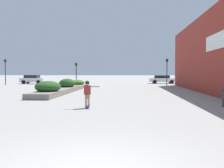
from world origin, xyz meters
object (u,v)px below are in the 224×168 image
(traffic_light_far_left, at_px, (5,68))
(car_leftmost, at_px, (33,79))
(traffic_light_right, at_px, (167,68))
(car_center_left, at_px, (162,79))
(skateboard, at_px, (87,107))
(skateboarder, at_px, (87,91))
(traffic_light_left, at_px, (76,70))

(traffic_light_far_left, bearing_deg, car_leftmost, 62.97)
(car_leftmost, height_order, traffic_light_right, traffic_light_right)
(car_leftmost, distance_m, car_center_left, 21.51)
(skateboard, bearing_deg, traffic_light_far_left, 119.23)
(skateboard, distance_m, skateboarder, 0.84)
(skateboard, bearing_deg, traffic_light_right, 65.32)
(skateboarder, height_order, car_leftmost, skateboarder)
(traffic_light_left, bearing_deg, skateboard, -76.15)
(car_center_left, bearing_deg, traffic_light_far_left, -73.13)
(traffic_light_left, bearing_deg, skateboarder, -76.15)
(skateboard, distance_m, traffic_light_far_left, 27.51)
(skateboard, xyz_separation_m, traffic_light_right, (7.37, 22.48, 2.47))
(skateboard, height_order, traffic_light_far_left, traffic_light_far_left)
(skateboarder, bearing_deg, traffic_light_far_left, 119.23)
(car_center_left, relative_size, traffic_light_right, 1.19)
(traffic_light_right, bearing_deg, skateboard, -108.15)
(skateboarder, distance_m, traffic_light_far_left, 27.45)
(skateboard, bearing_deg, car_center_left, 68.92)
(car_leftmost, height_order, traffic_light_far_left, traffic_light_far_left)
(car_leftmost, relative_size, traffic_light_right, 1.05)
(traffic_light_left, xyz_separation_m, traffic_light_right, (12.84, 0.28, 0.34))
(skateboarder, height_order, traffic_light_left, traffic_light_left)
(car_center_left, bearing_deg, car_leftmost, -82.90)
(skateboarder, xyz_separation_m, car_center_left, (7.64, 29.41, -0.19))
(skateboarder, bearing_deg, car_leftmost, 110.61)
(traffic_light_left, height_order, traffic_light_right, traffic_light_right)
(skateboard, distance_m, traffic_light_left, 22.96)
(skateboard, relative_size, car_center_left, 0.15)
(traffic_light_left, bearing_deg, car_leftmost, 151.07)
(skateboard, relative_size, skateboarder, 0.49)
(skateboarder, xyz_separation_m, traffic_light_far_left, (-16.01, 22.24, 1.63))
(car_center_left, bearing_deg, skateboarder, -14.55)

